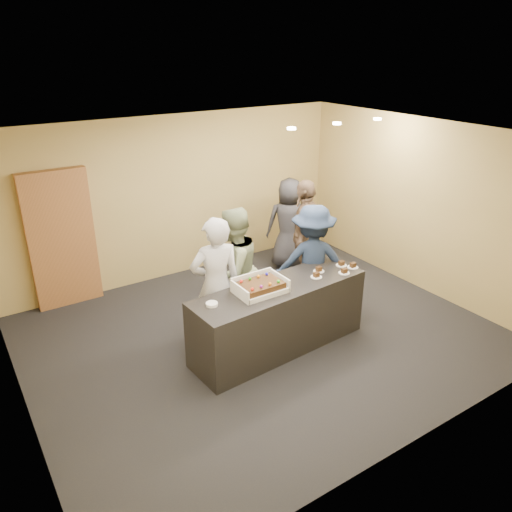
# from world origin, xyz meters

# --- Properties ---
(room) EXTENTS (6.04, 6.00, 2.70)m
(room) POSITION_xyz_m (0.00, 0.00, 1.35)
(room) COLOR black
(room) RESTS_ON ground
(serving_counter) EXTENTS (2.44, 0.86, 0.90)m
(serving_counter) POSITION_xyz_m (0.03, -0.36, 0.45)
(serving_counter) COLOR black
(serving_counter) RESTS_ON floor
(storage_cabinet) EXTENTS (0.95, 0.15, 2.08)m
(storage_cabinet) POSITION_xyz_m (-1.94, 2.41, 1.04)
(storage_cabinet) COLOR brown
(storage_cabinet) RESTS_ON floor
(cake_box) EXTENTS (0.61, 0.42, 0.18)m
(cake_box) POSITION_xyz_m (-0.26, -0.33, 0.94)
(cake_box) COLOR white
(cake_box) RESTS_ON serving_counter
(sheet_cake) EXTENTS (0.52, 0.36, 0.11)m
(sheet_cake) POSITION_xyz_m (-0.26, -0.36, 1.00)
(sheet_cake) COLOR #321B0B
(sheet_cake) RESTS_ON cake_box
(plate_stack) EXTENTS (0.14, 0.14, 0.04)m
(plate_stack) POSITION_xyz_m (-0.92, -0.33, 0.92)
(plate_stack) COLOR white
(plate_stack) RESTS_ON serving_counter
(slice_a) EXTENTS (0.15, 0.15, 0.07)m
(slice_a) POSITION_xyz_m (0.58, -0.41, 0.92)
(slice_a) COLOR white
(slice_a) RESTS_ON serving_counter
(slice_b) EXTENTS (0.15, 0.15, 0.07)m
(slice_b) POSITION_xyz_m (0.73, -0.29, 0.92)
(slice_b) COLOR white
(slice_b) RESTS_ON serving_counter
(slice_c) EXTENTS (0.15, 0.15, 0.07)m
(slice_c) POSITION_xyz_m (0.97, -0.52, 0.92)
(slice_c) COLOR white
(slice_c) RESTS_ON serving_counter
(slice_d) EXTENTS (0.15, 0.15, 0.07)m
(slice_d) POSITION_xyz_m (1.11, -0.31, 0.92)
(slice_d) COLOR white
(slice_d) RESTS_ON serving_counter
(slice_e) EXTENTS (0.15, 0.15, 0.07)m
(slice_e) POSITION_xyz_m (1.19, -0.44, 0.92)
(slice_e) COLOR white
(slice_e) RESTS_ON serving_counter
(person_server_grey) EXTENTS (0.73, 0.55, 1.81)m
(person_server_grey) POSITION_xyz_m (-0.63, 0.09, 0.91)
(person_server_grey) COLOR #B0B0B6
(person_server_grey) RESTS_ON floor
(person_sage_man) EXTENTS (1.04, 0.93, 1.76)m
(person_sage_man) POSITION_xyz_m (-0.20, 0.39, 0.88)
(person_sage_man) COLOR gray
(person_sage_man) RESTS_ON floor
(person_navy_man) EXTENTS (1.26, 1.09, 1.69)m
(person_navy_man) POSITION_xyz_m (0.93, 0.09, 0.84)
(person_navy_man) COLOR #1C2943
(person_navy_man) RESTS_ON floor
(person_brown_extra) EXTENTS (1.08, 1.03, 1.80)m
(person_brown_extra) POSITION_xyz_m (1.42, 0.88, 0.90)
(person_brown_extra) COLOR brown
(person_brown_extra) RESTS_ON floor
(person_dark_suit) EXTENTS (0.94, 0.85, 1.61)m
(person_dark_suit) POSITION_xyz_m (1.69, 1.68, 0.80)
(person_dark_suit) COLOR #2A292F
(person_dark_suit) RESTS_ON floor
(ceiling_spotlights) EXTENTS (1.72, 0.12, 0.03)m
(ceiling_spotlights) POSITION_xyz_m (1.60, 0.50, 2.67)
(ceiling_spotlights) COLOR #FFEAC6
(ceiling_spotlights) RESTS_ON ceiling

